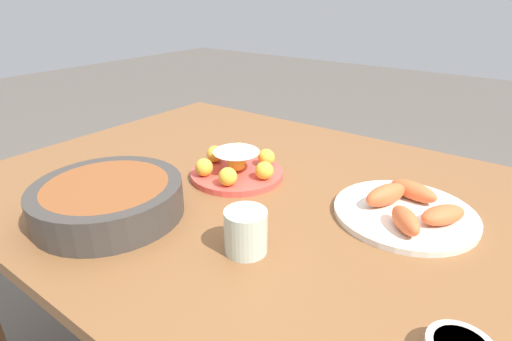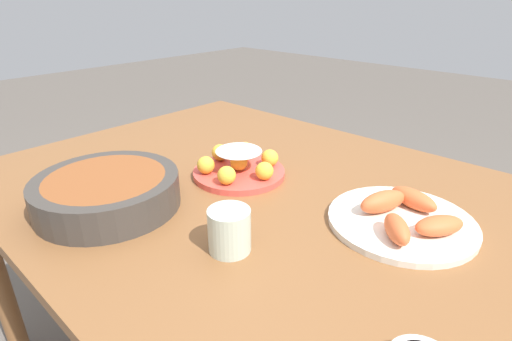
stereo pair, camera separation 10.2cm
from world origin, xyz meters
The scene contains 5 objects.
dining_table centered at (0.00, 0.00, 0.64)m, with size 1.55×1.07×0.72m.
cake_plate centered at (0.15, -0.02, 0.74)m, with size 0.25×0.25×0.08m.
serving_bowl centered at (0.24, 0.31, 0.76)m, with size 0.33×0.33×0.08m.
seafood_platter centered at (-0.29, -0.08, 0.73)m, with size 0.31×0.31×0.06m.
cup_far centered at (-0.08, 0.23, 0.76)m, with size 0.08×0.08×0.09m.
Camera 2 is at (-0.56, 0.67, 1.18)m, focal length 28.00 mm.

